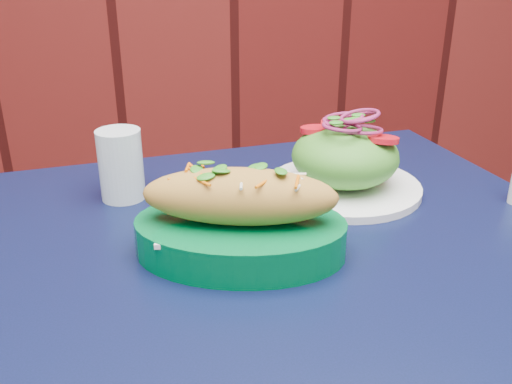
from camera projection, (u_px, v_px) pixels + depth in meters
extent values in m
cube|color=black|center=(304.00, 258.00, 0.73)|extent=(0.88, 0.88, 0.03)
cylinder|color=black|center=(69.00, 374.00, 1.08)|extent=(0.04, 0.04, 0.72)
cylinder|color=black|center=(379.00, 310.00, 1.26)|extent=(0.04, 0.04, 0.72)
cube|color=white|center=(240.00, 224.00, 0.70)|extent=(0.21, 0.14, 0.01)
ellipsoid|color=gold|center=(240.00, 196.00, 0.68)|extent=(0.25, 0.14, 0.07)
cylinder|color=white|center=(343.00, 187.00, 0.89)|extent=(0.24, 0.24, 0.01)
ellipsoid|color=#4C992D|center=(345.00, 156.00, 0.87)|extent=(0.16, 0.16, 0.09)
cylinder|color=red|center=(383.00, 136.00, 0.84)|extent=(0.05, 0.05, 0.01)
cylinder|color=red|center=(316.00, 126.00, 0.88)|extent=(0.05, 0.05, 0.01)
cylinder|color=red|center=(336.00, 122.00, 0.90)|extent=(0.05, 0.05, 0.01)
torus|color=#94205A|center=(347.00, 125.00, 0.85)|extent=(0.06, 0.06, 0.01)
torus|color=#94205A|center=(347.00, 122.00, 0.85)|extent=(0.06, 0.06, 0.01)
torus|color=#94205A|center=(348.00, 120.00, 0.85)|extent=(0.06, 0.06, 0.01)
torus|color=#94205A|center=(348.00, 117.00, 0.85)|extent=(0.06, 0.06, 0.01)
torus|color=#94205A|center=(348.00, 114.00, 0.85)|extent=(0.06, 0.06, 0.01)
torus|color=#94205A|center=(348.00, 112.00, 0.85)|extent=(0.06, 0.06, 0.01)
cylinder|color=silver|center=(121.00, 165.00, 0.85)|extent=(0.07, 0.07, 0.11)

